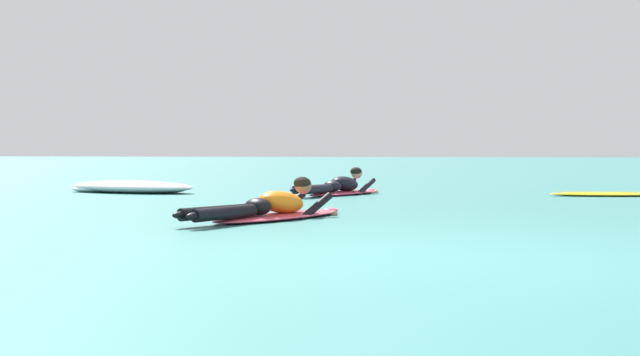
# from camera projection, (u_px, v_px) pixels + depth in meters

# --- Properties ---
(ground_plane) EXTENTS (120.00, 120.00, 0.00)m
(ground_plane) POSITION_uv_depth(u_px,v_px,m) (448.00, 190.00, 16.02)
(ground_plane) COLOR #387A75
(surfer_near) EXTENTS (1.66, 2.51, 0.55)m
(surfer_near) POSITION_uv_depth(u_px,v_px,m) (272.00, 208.00, 9.31)
(surfer_near) COLOR #E54C66
(surfer_near) RESTS_ON ground
(surfer_far) EXTENTS (1.47, 2.32, 0.54)m
(surfer_far) POSITION_uv_depth(u_px,v_px,m) (340.00, 187.00, 14.24)
(surfer_far) COLOR #E54C66
(surfer_far) RESTS_ON ground
(drifting_surfboard) EXTENTS (1.89, 0.69, 0.16)m
(drifting_surfboard) POSITION_uv_depth(u_px,v_px,m) (604.00, 194.00, 13.95)
(drifting_surfboard) COLOR yellow
(drifting_surfboard) RESTS_ON ground
(whitewater_mid_left) EXTENTS (2.78, 1.56, 0.23)m
(whitewater_mid_left) POSITION_uv_depth(u_px,v_px,m) (132.00, 187.00, 15.04)
(whitewater_mid_left) COLOR white
(whitewater_mid_left) RESTS_ON ground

